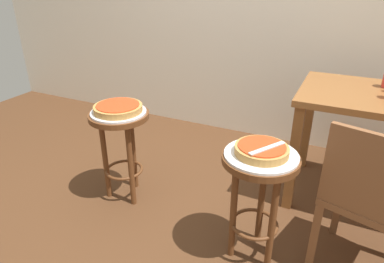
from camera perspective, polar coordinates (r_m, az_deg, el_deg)
name	(u,v)px	position (r m, az deg, el deg)	size (l,w,h in m)	color
ground_plane	(173,238)	(2.14, -3.15, -17.32)	(6.00, 6.00, 0.00)	#4C2D19
stool_foreground	(258,184)	(1.79, 11.02, -8.53)	(0.39, 0.39, 0.63)	#5B3319
serving_plate_foreground	(261,155)	(1.70, 11.48, -3.86)	(0.36, 0.36, 0.01)	silver
pizza_foreground	(262,150)	(1.69, 11.56, -3.02)	(0.26, 0.26, 0.05)	#B78442
stool_middle	(121,136)	(2.28, -11.80, -0.70)	(0.39, 0.39, 0.63)	#5B3319
serving_plate_middle	(118,112)	(2.22, -12.18, 3.18)	(0.35, 0.35, 0.01)	silver
pizza_middle	(118,108)	(2.21, -12.25, 3.86)	(0.31, 0.31, 0.05)	#B78442
wooden_chair	(369,199)	(1.85, 27.44, -10.01)	(0.49, 0.49, 0.85)	brown
pizza_server_knife	(267,148)	(1.65, 12.46, -2.71)	(0.22, 0.02, 0.01)	silver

